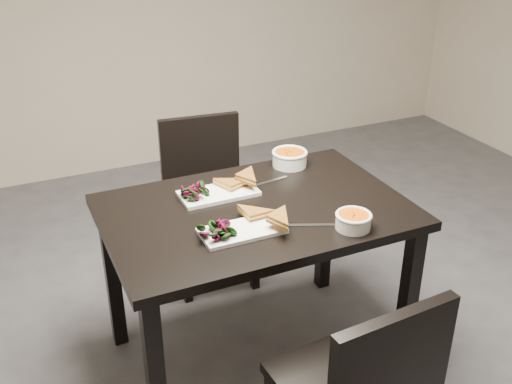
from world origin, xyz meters
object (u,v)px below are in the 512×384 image
table (256,229)px  chair_far (206,190)px  plate_near (242,231)px  soup_bowl_near (353,220)px  plate_far (219,193)px  soup_bowl_far (290,157)px

table → chair_far: size_ratio=1.41×
chair_far → plate_near: 0.95m
chair_far → soup_bowl_near: 1.10m
table → soup_bowl_near: size_ratio=8.74×
table → plate_far: plate_far is taller
soup_bowl_near → table: bearing=131.4°
chair_far → plate_near: (-0.18, -0.89, 0.27)m
table → plate_near: (-0.13, -0.16, 0.11)m
soup_bowl_near → chair_far: bearing=101.5°
plate_far → soup_bowl_far: size_ratio=1.97×
chair_far → soup_bowl_near: chair_far is taller
table → chair_far: 0.76m
table → soup_bowl_far: 0.46m
plate_far → soup_bowl_near: bearing=-52.3°
plate_far → soup_bowl_far: soup_bowl_far is taller
plate_near → plate_far: size_ratio=0.96×
table → plate_near: size_ratio=3.86×
chair_far → plate_far: bearing=-98.5°
table → plate_far: size_ratio=3.73×
soup_bowl_near → plate_far: 0.59m
soup_bowl_far → plate_far: bearing=-160.4°
table → soup_bowl_near: soup_bowl_near is taller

